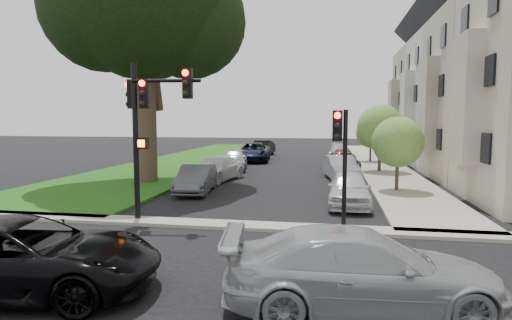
% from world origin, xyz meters
% --- Properties ---
extents(ground, '(140.00, 140.00, 0.00)m').
position_xyz_m(ground, '(0.00, 0.00, 0.00)').
color(ground, black).
rests_on(ground, ground).
extents(grass_strip, '(8.00, 44.00, 0.12)m').
position_xyz_m(grass_strip, '(-9.00, 24.00, 0.06)').
color(grass_strip, '#195810').
rests_on(grass_strip, ground).
extents(sidewalk_right, '(3.50, 44.00, 0.12)m').
position_xyz_m(sidewalk_right, '(6.75, 24.00, 0.06)').
color(sidewalk_right, gray).
rests_on(sidewalk_right, ground).
extents(sidewalk_cross, '(60.00, 1.00, 0.12)m').
position_xyz_m(sidewalk_cross, '(0.00, 2.00, 0.06)').
color(sidewalk_cross, gray).
rests_on(sidewalk_cross, ground).
extents(house_b, '(7.70, 7.55, 15.97)m').
position_xyz_m(house_b, '(12.45, 15.50, 6.93)').
color(house_b, gray).
rests_on(house_b, ground).
extents(house_c, '(7.70, 7.55, 15.97)m').
position_xyz_m(house_c, '(12.45, 23.00, 6.93)').
color(house_c, beige).
rests_on(house_c, ground).
extents(house_d, '(7.70, 7.55, 15.97)m').
position_xyz_m(house_d, '(12.45, 30.50, 6.93)').
color(house_d, gray).
rests_on(house_d, ground).
extents(small_tree_a, '(2.52, 2.52, 3.78)m').
position_xyz_m(small_tree_a, '(6.20, 10.08, 2.51)').
color(small_tree_a, '#332219').
rests_on(small_tree_a, ground).
extents(small_tree_b, '(3.08, 3.08, 4.62)m').
position_xyz_m(small_tree_b, '(6.20, 18.03, 3.08)').
color(small_tree_b, '#332219').
rests_on(small_tree_b, ground).
extents(small_tree_c, '(2.46, 2.46, 3.69)m').
position_xyz_m(small_tree_c, '(6.20, 25.03, 2.46)').
color(small_tree_c, '#332219').
rests_on(small_tree_c, ground).
extents(traffic_signal_main, '(2.74, 0.72, 5.60)m').
position_xyz_m(traffic_signal_main, '(-3.36, 2.24, 3.86)').
color(traffic_signal_main, black).
rests_on(traffic_signal_main, ground).
extents(traffic_signal_secondary, '(0.49, 0.40, 3.94)m').
position_xyz_m(traffic_signal_secondary, '(3.28, 2.19, 2.75)').
color(traffic_signal_secondary, black).
rests_on(traffic_signal_secondary, ground).
extents(car_cross_near, '(6.09, 3.62, 1.59)m').
position_xyz_m(car_cross_near, '(-3.34, -4.18, 0.79)').
color(car_cross_near, black).
rests_on(car_cross_near, ground).
extents(car_cross_far, '(5.57, 2.88, 1.54)m').
position_xyz_m(car_cross_far, '(3.60, -3.69, 0.77)').
color(car_cross_far, '#999BA0').
rests_on(car_cross_far, ground).
extents(car_parked_0, '(1.79, 4.29, 1.45)m').
position_xyz_m(car_parked_0, '(3.75, 6.26, 0.72)').
color(car_parked_0, silver).
rests_on(car_parked_0, ground).
extents(car_parked_1, '(2.31, 4.60, 1.45)m').
position_xyz_m(car_parked_1, '(3.55, 14.10, 0.72)').
color(car_parked_1, '#999BA0').
rests_on(car_parked_1, ground).
extents(car_parked_2, '(2.46, 5.00, 1.37)m').
position_xyz_m(car_parked_2, '(3.71, 18.25, 0.68)').
color(car_parked_2, '#3F4247').
rests_on(car_parked_2, ground).
extents(car_parked_3, '(1.96, 3.98, 1.30)m').
position_xyz_m(car_parked_3, '(3.97, 22.99, 0.65)').
color(car_parked_3, maroon).
rests_on(car_parked_3, ground).
extents(car_parked_4, '(1.96, 4.66, 1.34)m').
position_xyz_m(car_parked_4, '(3.69, 28.43, 0.67)').
color(car_parked_4, '#999BA0').
rests_on(car_parked_4, ground).
extents(car_parked_5, '(1.97, 4.39, 1.40)m').
position_xyz_m(car_parked_5, '(-3.58, 8.23, 0.70)').
color(car_parked_5, '#3F4247').
rests_on(car_parked_5, ground).
extents(car_parked_6, '(2.89, 5.18, 1.42)m').
position_xyz_m(car_parked_6, '(-3.71, 12.44, 0.71)').
color(car_parked_6, silver).
rests_on(car_parked_6, ground).
extents(car_parked_7, '(2.50, 4.73, 1.53)m').
position_xyz_m(car_parked_7, '(-3.89, 17.89, 0.77)').
color(car_parked_7, '#999BA0').
rests_on(car_parked_7, ground).
extents(car_parked_8, '(3.18, 5.99, 1.60)m').
position_xyz_m(car_parked_8, '(-3.65, 24.28, 0.80)').
color(car_parked_8, black).
rests_on(car_parked_8, ground).
extents(car_parked_9, '(2.15, 4.74, 1.51)m').
position_xyz_m(car_parked_9, '(-3.88, 30.44, 0.75)').
color(car_parked_9, black).
rests_on(car_parked_9, ground).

